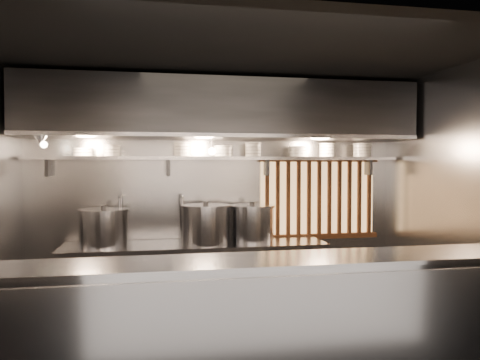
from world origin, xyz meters
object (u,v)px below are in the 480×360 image
object	(u,v)px
stock_pot_left	(104,227)
stock_pot_mid	(252,223)
heat_lamp	(41,139)
pendant_bulb	(212,151)
stock_pot_right	(206,224)

from	to	relation	value
stock_pot_left	stock_pot_mid	size ratio (longest dim) A/B	1.03
heat_lamp	stock_pot_left	size ratio (longest dim) A/B	0.54
pendant_bulb	stock_pot_right	bearing A→B (deg)	-126.82
stock_pot_left	stock_pot_mid	xyz separation A→B (m)	(1.69, 0.03, 0.01)
heat_lamp	stock_pot_right	size ratio (longest dim) A/B	0.49
heat_lamp	stock_pot_right	bearing A→B (deg)	7.67
stock_pot_mid	pendant_bulb	bearing A→B (deg)	176.37
heat_lamp	stock_pot_right	xyz separation A→B (m)	(1.71, 0.23, -0.94)
pendant_bulb	stock_pot_mid	world-z (taller)	pendant_bulb
heat_lamp	stock_pot_mid	size ratio (longest dim) A/B	0.55
stock_pot_right	stock_pot_left	bearing A→B (deg)	176.84
stock_pot_left	pendant_bulb	bearing A→B (deg)	2.67
heat_lamp	pendant_bulb	world-z (taller)	heat_lamp
pendant_bulb	stock_pot_right	world-z (taller)	pendant_bulb
pendant_bulb	stock_pot_right	distance (m)	0.85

